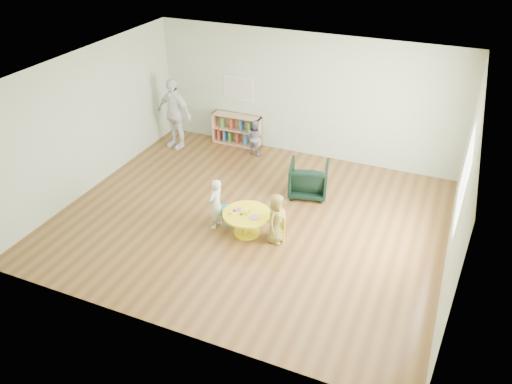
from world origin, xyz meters
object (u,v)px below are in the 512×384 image
kid_chair_right (280,226)px  child_left (216,204)px  kid_chair_left (219,209)px  toddler (255,137)px  child_right (276,218)px  adult_caretaker (174,114)px  activity_table (247,219)px  armchair (309,179)px  bookshelf (237,130)px

kid_chair_right → child_left: size_ratio=0.51×
kid_chair_left → toddler: toddler is taller
child_left → toddler: bearing=-162.1°
kid_chair_left → child_right: size_ratio=0.63×
kid_chair_left → adult_caretaker: (-2.41, 2.53, 0.52)m
child_left → child_right: size_ratio=1.05×
activity_table → toddler: (-1.11, 2.97, 0.12)m
activity_table → child_right: bearing=0.0°
armchair → child_left: (-1.19, -1.75, 0.14)m
bookshelf → child_right: (2.29, -3.32, 0.10)m
kid_chair_right → bookshelf: bearing=11.2°
child_left → toddler: (-0.51, 2.99, -0.07)m
activity_table → adult_caretaker: adult_caretaker is taller
child_left → child_right: child_left is taller
activity_table → child_left: child_left is taller
activity_table → kid_chair_right: kid_chair_right is taller
kid_chair_left → toddler: 2.93m
armchair → toddler: toddler is taller
activity_table → child_left: bearing=-177.6°
activity_table → child_left: size_ratio=0.88×
kid_chair_right → armchair: size_ratio=0.65×
toddler → child_right: bearing=133.4°
bookshelf → adult_caretaker: bearing=-151.3°
child_right → toddler: (-1.67, 2.97, -0.04)m
child_left → adult_caretaker: size_ratio=0.59×
kid_chair_left → child_right: child_right is taller
activity_table → bookshelf: size_ratio=0.72×
kid_chair_right → child_left: child_left is taller
toddler → adult_caretaker: size_ratio=0.50×
child_left → child_right: 1.15m
kid_chair_left → child_right: 1.17m
kid_chair_left → bookshelf: (-1.14, 3.23, 0.05)m
activity_table → kid_chair_left: kid_chair_left is taller
kid_chair_left → child_right: bearing=63.2°
bookshelf → adult_caretaker: (-1.28, -0.70, 0.47)m
activity_table → adult_caretaker: bearing=139.1°
child_right → adult_caretaker: 4.44m
kid_chair_left → activity_table: bearing=59.2°
kid_chair_right → adult_caretaker: 4.44m
adult_caretaker → activity_table: bearing=-29.7°
kid_chair_right → adult_caretaker: bearing=30.4°
kid_chair_right → child_right: size_ratio=0.54×
armchair → child_left: child_left is taller
activity_table → bookshelf: bookshelf is taller
kid_chair_left → kid_chair_right: kid_chair_left is taller
kid_chair_right → child_right: bearing=131.8°
armchair → adult_caretaker: 3.75m
bookshelf → armchair: 2.82m
armchair → bookshelf: bearing=-47.4°
child_right → adult_caretaker: size_ratio=0.56×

